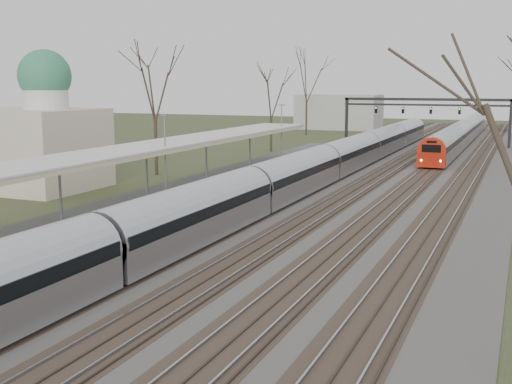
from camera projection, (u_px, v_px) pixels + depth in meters
track_bed at (372, 175)px, 55.33m from camera, size 24.00×160.00×0.22m
platform at (176, 195)px, 42.91m from camera, size 3.50×69.00×1.00m
canopy at (137, 150)px, 38.24m from camera, size 4.10×50.00×3.11m
dome_building at (30, 140)px, 47.67m from camera, size 10.00×8.00×10.30m
signal_gantry at (425, 107)px, 81.77m from camera, size 21.00×0.59×6.08m
tree_west_far at (154, 82)px, 54.25m from camera, size 5.50×5.50×11.33m
train_near at (324, 164)px, 51.47m from camera, size 2.62×90.21×3.05m
train_far at (462, 132)px, 85.39m from camera, size 2.62×60.21×3.05m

